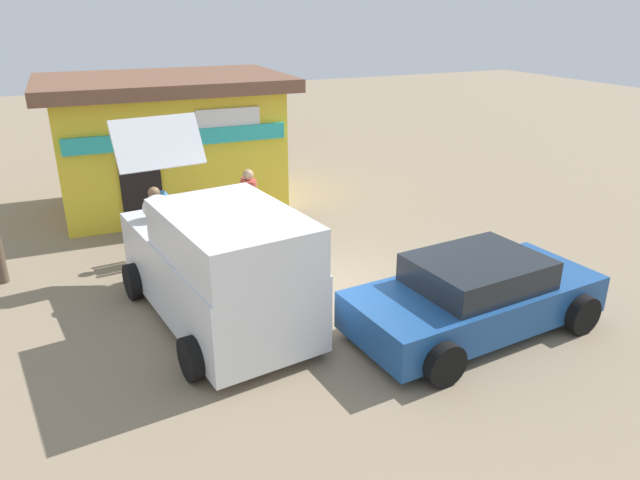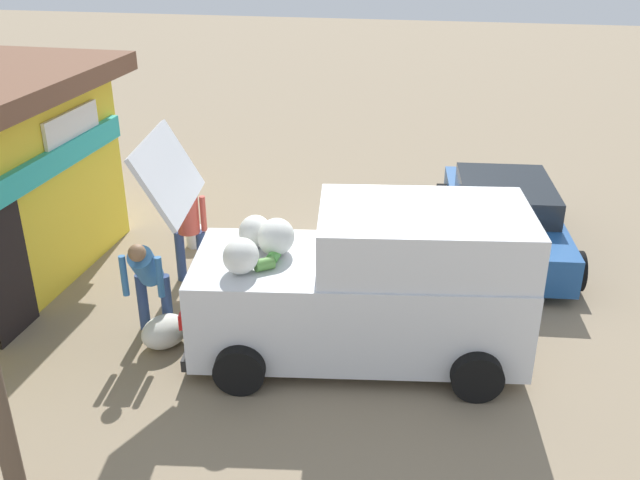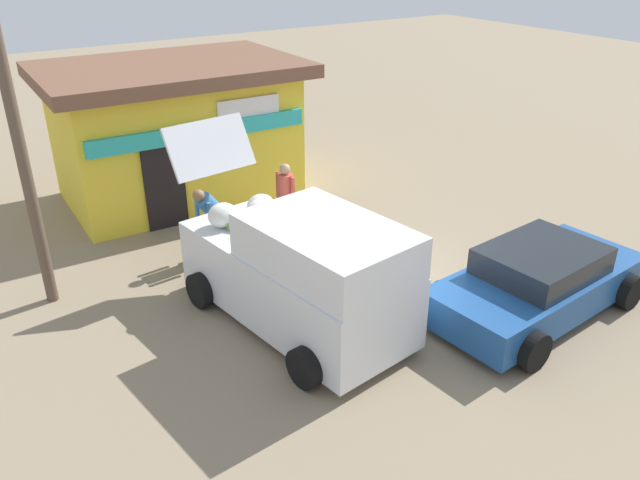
# 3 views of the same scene
# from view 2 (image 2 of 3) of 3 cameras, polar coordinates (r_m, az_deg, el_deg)

# --- Properties ---
(ground_plane) EXTENTS (60.00, 60.00, 0.00)m
(ground_plane) POSITION_cam_2_polar(r_m,az_deg,el_deg) (11.40, 4.19, -3.31)
(ground_plane) COLOR gray
(delivery_van) EXTENTS (2.60, 4.91, 2.95)m
(delivery_van) POSITION_cam_2_polar(r_m,az_deg,el_deg) (9.16, 4.08, -3.57)
(delivery_van) COLOR silver
(delivery_van) RESTS_ON ground_plane
(parked_sedan) EXTENTS (4.25, 2.39, 1.23)m
(parked_sedan) POSITION_cam_2_polar(r_m,az_deg,el_deg) (12.61, 14.56, 1.78)
(parked_sedan) COLOR #1E4C8C
(parked_sedan) RESTS_ON ground_plane
(vendor_standing) EXTENTS (0.40, 0.56, 1.67)m
(vendor_standing) POSITION_cam_2_polar(r_m,az_deg,el_deg) (11.17, -10.56, 1.22)
(vendor_standing) COLOR navy
(vendor_standing) RESTS_ON ground_plane
(customer_bending) EXTENTS (0.72, 0.57, 1.54)m
(customer_bending) POSITION_cam_2_polar(r_m,az_deg,el_deg) (9.79, -13.76, -2.91)
(customer_bending) COLOR navy
(customer_bending) RESTS_ON ground_plane
(unloaded_banana_pile) EXTENTS (0.87, 0.81, 0.44)m
(unloaded_banana_pile) POSITION_cam_2_polar(r_m,az_deg,el_deg) (9.91, -12.35, -7.24)
(unloaded_banana_pile) COLOR silver
(unloaded_banana_pile) RESTS_ON ground_plane
(paint_bucket) EXTENTS (0.31, 0.31, 0.37)m
(paint_bucket) POSITION_cam_2_polar(r_m,az_deg,el_deg) (12.65, -10.07, 0.29)
(paint_bucket) COLOR silver
(paint_bucket) RESTS_ON ground_plane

